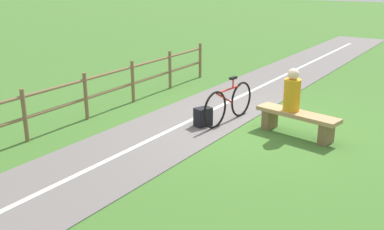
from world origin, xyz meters
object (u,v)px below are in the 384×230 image
(bench, at_px, (297,120))
(bicycle, at_px, (229,103))
(backpack, at_px, (203,117))
(person_seated, at_px, (292,92))

(bench, bearing_deg, bicycle, 10.40)
(bicycle, distance_m, backpack, 0.65)
(bench, distance_m, backpack, 1.87)
(bench, bearing_deg, backpack, 27.14)
(person_seated, relative_size, backpack, 2.07)
(backpack, bearing_deg, bicycle, -121.20)
(bench, relative_size, person_seated, 2.05)
(bicycle, bearing_deg, backpack, -24.08)
(bench, height_order, person_seated, person_seated)
(bicycle, bearing_deg, bench, 94.78)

